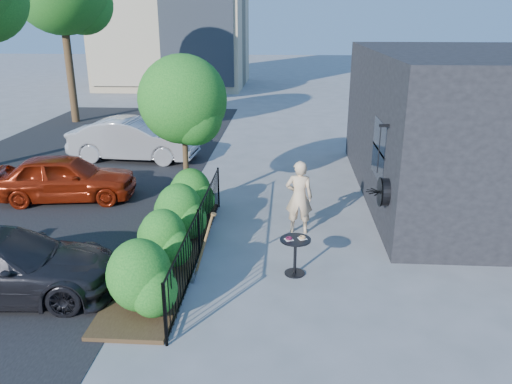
# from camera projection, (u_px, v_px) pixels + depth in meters

# --- Properties ---
(ground) EXTENTS (120.00, 120.00, 0.00)m
(ground) POSITION_uv_depth(u_px,v_px,m) (270.00, 260.00, 10.47)
(ground) COLOR gray
(ground) RESTS_ON ground
(shop_building) EXTENTS (6.22, 9.00, 4.00)m
(shop_building) POSITION_uv_depth(u_px,v_px,m) (477.00, 125.00, 13.71)
(shop_building) COLOR black
(shop_building) RESTS_ON ground
(fence) EXTENTS (0.05, 6.05, 1.10)m
(fence) POSITION_uv_depth(u_px,v_px,m) (199.00, 233.00, 10.38)
(fence) COLOR black
(fence) RESTS_ON ground
(planting_bed) EXTENTS (1.30, 6.00, 0.08)m
(planting_bed) POSITION_uv_depth(u_px,v_px,m) (167.00, 255.00, 10.60)
(planting_bed) COLOR #382616
(planting_bed) RESTS_ON ground
(shrubs) EXTENTS (1.10, 5.60, 1.24)m
(shrubs) POSITION_uv_depth(u_px,v_px,m) (171.00, 225.00, 10.47)
(shrubs) COLOR #135618
(shrubs) RESTS_ON ground
(patio_tree) EXTENTS (2.20, 2.20, 3.94)m
(patio_tree) POSITION_uv_depth(u_px,v_px,m) (185.00, 105.00, 12.29)
(patio_tree) COLOR #3F2B19
(patio_tree) RESTS_ON ground
(street) EXTENTS (9.00, 30.00, 0.01)m
(street) POSITION_uv_depth(u_px,v_px,m) (21.00, 202.00, 13.73)
(street) COLOR black
(street) RESTS_ON ground
(cafe_table) EXTENTS (0.60, 0.60, 0.81)m
(cafe_table) POSITION_uv_depth(u_px,v_px,m) (295.00, 250.00, 9.73)
(cafe_table) COLOR black
(cafe_table) RESTS_ON ground
(woman) EXTENTS (0.66, 0.46, 1.75)m
(woman) POSITION_uv_depth(u_px,v_px,m) (299.00, 197.00, 11.56)
(woman) COLOR #D9B68C
(woman) RESTS_ON ground
(shovel) EXTENTS (0.50, 0.19, 1.46)m
(shovel) POSITION_uv_depth(u_px,v_px,m) (202.00, 251.00, 9.41)
(shovel) COLOR brown
(shovel) RESTS_ON ground
(car_red) EXTENTS (3.96, 2.02, 1.29)m
(car_red) POSITION_uv_depth(u_px,v_px,m) (65.00, 177.00, 13.72)
(car_red) COLOR maroon
(car_red) RESTS_ON ground
(car_silver) EXTENTS (4.53, 1.83, 1.46)m
(car_silver) POSITION_uv_depth(u_px,v_px,m) (134.00, 139.00, 17.60)
(car_silver) COLOR #A4A4A8
(car_silver) RESTS_ON ground
(car_darkgrey) EXTENTS (4.35, 2.07, 1.22)m
(car_darkgrey) POSITION_uv_depth(u_px,v_px,m) (2.00, 265.00, 8.96)
(car_darkgrey) COLOR black
(car_darkgrey) RESTS_ON ground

